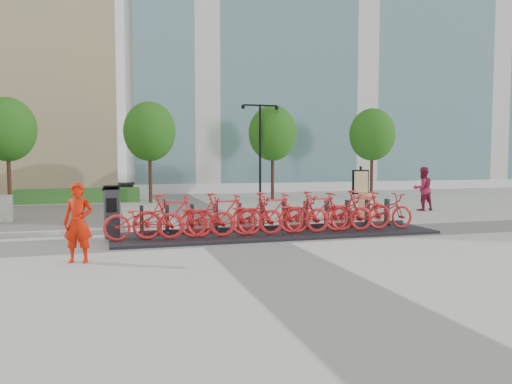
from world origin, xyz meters
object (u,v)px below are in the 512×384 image
object	(u,v)px
worker_red	(78,223)
pedestrian	(423,189)
map_sign	(360,184)
construction_barrel	(365,206)
bike_0	(144,220)
kiosk	(112,213)

from	to	relation	value
worker_red	pedestrian	distance (m)	15.42
map_sign	worker_red	bearing A→B (deg)	-153.26
pedestrian	construction_barrel	distance (m)	4.59
worker_red	map_sign	size ratio (longest dim) A/B	0.89
worker_red	construction_barrel	xyz separation A→B (m)	(9.67, 4.92, -0.36)
bike_0	kiosk	xyz separation A→B (m)	(-0.82, 0.49, 0.15)
worker_red	map_sign	world-z (taller)	map_sign
bike_0	map_sign	distance (m)	8.54
pedestrian	kiosk	bearing A→B (deg)	17.92
bike_0	pedestrian	distance (m)	13.12
bike_0	construction_barrel	bearing A→B (deg)	-71.27
kiosk	worker_red	distance (m)	2.75
pedestrian	map_sign	size ratio (longest dim) A/B	0.95
pedestrian	bike_0	bearing A→B (deg)	21.14
bike_0	map_sign	world-z (taller)	map_sign
kiosk	map_sign	bearing A→B (deg)	6.61
kiosk	map_sign	distance (m)	9.16
pedestrian	map_sign	bearing A→B (deg)	25.74
bike_0	map_sign	xyz separation A→B (m)	(8.01, 2.90, 0.68)
worker_red	map_sign	xyz separation A→B (m)	(9.53, 5.06, 0.43)
kiosk	map_sign	world-z (taller)	map_sign
bike_0	pedestrian	bearing A→B (deg)	-67.58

